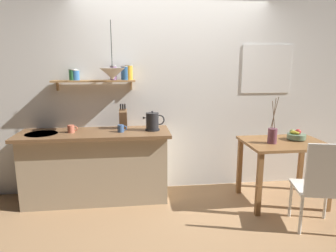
{
  "coord_description": "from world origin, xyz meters",
  "views": [
    {
      "loc": [
        -0.54,
        -3.33,
        1.71
      ],
      "look_at": [
        -0.1,
        0.25,
        0.95
      ],
      "focal_mm": 31.89,
      "sensor_mm": 36.0,
      "label": 1
    }
  ],
  "objects_px": {
    "dining_table": "(284,152)",
    "electric_kettle": "(153,122)",
    "dining_chair_near": "(320,183)",
    "knife_block": "(123,119)",
    "coffee_mug_spare": "(121,128)",
    "pendant_lamp": "(112,74)",
    "fruit_bowl": "(296,136)",
    "twig_vase": "(272,135)",
    "coffee_mug_by_sink": "(71,129)"
  },
  "relations": [
    {
      "from": "dining_table",
      "to": "electric_kettle",
      "type": "distance_m",
      "value": 1.65
    },
    {
      "from": "dining_chair_near",
      "to": "dining_table",
      "type": "bearing_deg",
      "value": 93.47
    },
    {
      "from": "knife_block",
      "to": "coffee_mug_spare",
      "type": "distance_m",
      "value": 0.22
    },
    {
      "from": "pendant_lamp",
      "to": "dining_chair_near",
      "type": "bearing_deg",
      "value": -24.44
    },
    {
      "from": "dining_chair_near",
      "to": "pendant_lamp",
      "type": "relative_size",
      "value": 1.45
    },
    {
      "from": "dining_chair_near",
      "to": "knife_block",
      "type": "distance_m",
      "value": 2.36
    },
    {
      "from": "coffee_mug_spare",
      "to": "dining_table",
      "type": "bearing_deg",
      "value": -8.14
    },
    {
      "from": "dining_table",
      "to": "pendant_lamp",
      "type": "distance_m",
      "value": 2.27
    },
    {
      "from": "dining_table",
      "to": "fruit_bowl",
      "type": "xyz_separation_m",
      "value": [
        0.19,
        0.07,
        0.19
      ]
    },
    {
      "from": "dining_table",
      "to": "dining_chair_near",
      "type": "bearing_deg",
      "value": -86.53
    },
    {
      "from": "electric_kettle",
      "to": "fruit_bowl",
      "type": "bearing_deg",
      "value": -8.4
    },
    {
      "from": "pendant_lamp",
      "to": "electric_kettle",
      "type": "bearing_deg",
      "value": 7.89
    },
    {
      "from": "knife_block",
      "to": "coffee_mug_spare",
      "type": "height_order",
      "value": "knife_block"
    },
    {
      "from": "twig_vase",
      "to": "coffee_mug_spare",
      "type": "bearing_deg",
      "value": 169.48
    },
    {
      "from": "knife_block",
      "to": "pendant_lamp",
      "type": "bearing_deg",
      "value": -115.21
    },
    {
      "from": "dining_chair_near",
      "to": "knife_block",
      "type": "height_order",
      "value": "knife_block"
    },
    {
      "from": "dining_table",
      "to": "knife_block",
      "type": "xyz_separation_m",
      "value": [
        -1.95,
        0.48,
        0.37
      ]
    },
    {
      "from": "fruit_bowl",
      "to": "pendant_lamp",
      "type": "bearing_deg",
      "value": 174.98
    },
    {
      "from": "dining_table",
      "to": "coffee_mug_by_sink",
      "type": "height_order",
      "value": "coffee_mug_by_sink"
    },
    {
      "from": "twig_vase",
      "to": "dining_table",
      "type": "bearing_deg",
      "value": 14.92
    },
    {
      "from": "fruit_bowl",
      "to": "electric_kettle",
      "type": "distance_m",
      "value": 1.79
    },
    {
      "from": "dining_chair_near",
      "to": "coffee_mug_spare",
      "type": "xyz_separation_m",
      "value": [
        -2.01,
        0.96,
        0.41
      ]
    },
    {
      "from": "dining_table",
      "to": "twig_vase",
      "type": "bearing_deg",
      "value": -165.08
    },
    {
      "from": "twig_vase",
      "to": "coffee_mug_by_sink",
      "type": "distance_m",
      "value": 2.41
    },
    {
      "from": "electric_kettle",
      "to": "coffee_mug_by_sink",
      "type": "relative_size",
      "value": 2.23
    },
    {
      "from": "dining_chair_near",
      "to": "electric_kettle",
      "type": "distance_m",
      "value": 1.97
    },
    {
      "from": "coffee_mug_spare",
      "to": "pendant_lamp",
      "type": "bearing_deg",
      "value": -168.2
    },
    {
      "from": "coffee_mug_spare",
      "to": "coffee_mug_by_sink",
      "type": "bearing_deg",
      "value": 175.45
    },
    {
      "from": "fruit_bowl",
      "to": "twig_vase",
      "type": "bearing_deg",
      "value": -162.25
    },
    {
      "from": "dining_table",
      "to": "knife_block",
      "type": "height_order",
      "value": "knife_block"
    },
    {
      "from": "electric_kettle",
      "to": "coffee_mug_by_sink",
      "type": "xyz_separation_m",
      "value": [
        -0.99,
        -0.0,
        -0.06
      ]
    },
    {
      "from": "dining_table",
      "to": "coffee_mug_by_sink",
      "type": "bearing_deg",
      "value": 172.69
    },
    {
      "from": "knife_block",
      "to": "fruit_bowl",
      "type": "bearing_deg",
      "value": -10.91
    },
    {
      "from": "pendant_lamp",
      "to": "dining_table",
      "type": "bearing_deg",
      "value": -7.4
    },
    {
      "from": "coffee_mug_spare",
      "to": "pendant_lamp",
      "type": "relative_size",
      "value": 0.18
    },
    {
      "from": "twig_vase",
      "to": "knife_block",
      "type": "xyz_separation_m",
      "value": [
        -1.76,
        0.53,
        0.14
      ]
    },
    {
      "from": "electric_kettle",
      "to": "coffee_mug_spare",
      "type": "height_order",
      "value": "electric_kettle"
    },
    {
      "from": "electric_kettle",
      "to": "coffee_mug_by_sink",
      "type": "height_order",
      "value": "electric_kettle"
    },
    {
      "from": "dining_table",
      "to": "pendant_lamp",
      "type": "bearing_deg",
      "value": 172.6
    },
    {
      "from": "twig_vase",
      "to": "coffee_mug_by_sink",
      "type": "relative_size",
      "value": 4.54
    },
    {
      "from": "twig_vase",
      "to": "knife_block",
      "type": "height_order",
      "value": "twig_vase"
    },
    {
      "from": "twig_vase",
      "to": "coffee_mug_spare",
      "type": "xyz_separation_m",
      "value": [
        -1.78,
        0.33,
        0.06
      ]
    },
    {
      "from": "dining_table",
      "to": "coffee_mug_by_sink",
      "type": "distance_m",
      "value": 2.6
    },
    {
      "from": "dining_table",
      "to": "electric_kettle",
      "type": "bearing_deg",
      "value": 168.18
    },
    {
      "from": "dining_table",
      "to": "coffee_mug_spare",
      "type": "relative_size",
      "value": 8.2
    },
    {
      "from": "coffee_mug_by_sink",
      "to": "knife_block",
      "type": "bearing_deg",
      "value": 13.7
    },
    {
      "from": "twig_vase",
      "to": "coffee_mug_spare",
      "type": "distance_m",
      "value": 1.82
    },
    {
      "from": "pendant_lamp",
      "to": "fruit_bowl",
      "type": "bearing_deg",
      "value": -5.02
    },
    {
      "from": "dining_table",
      "to": "fruit_bowl",
      "type": "height_order",
      "value": "fruit_bowl"
    },
    {
      "from": "dining_chair_near",
      "to": "coffee_mug_spare",
      "type": "distance_m",
      "value": 2.27
    }
  ]
}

